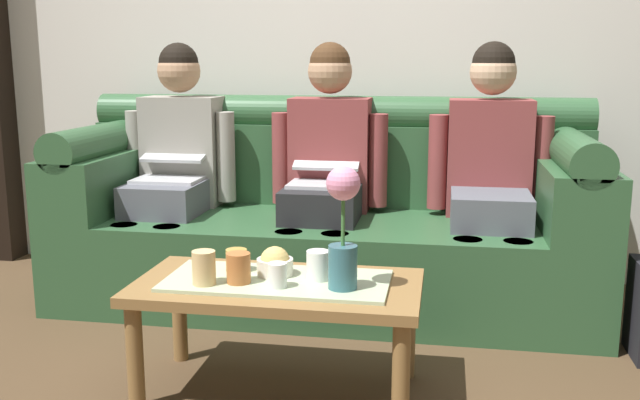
{
  "coord_description": "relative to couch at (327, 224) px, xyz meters",
  "views": [
    {
      "loc": [
        0.54,
        -2.1,
        1.14
      ],
      "look_at": [
        0.04,
        0.77,
        0.56
      ],
      "focal_mm": 39.93,
      "sensor_mm": 36.0,
      "label": 1
    }
  ],
  "objects": [
    {
      "name": "couch",
      "position": [
        0.0,
        0.0,
        0.0
      ],
      "size": [
        2.47,
        0.88,
        0.96
      ],
      "color": "#2D5633",
      "rests_on": "ground_plane"
    },
    {
      "name": "person_left",
      "position": [
        -0.75,
        -0.0,
        0.29
      ],
      "size": [
        0.56,
        0.67,
        1.22
      ],
      "color": "#595B66",
      "rests_on": "ground_plane"
    },
    {
      "name": "person_middle",
      "position": [
        0.0,
        -0.0,
        0.29
      ],
      "size": [
        0.56,
        0.67,
        1.22
      ],
      "color": "#232326",
      "rests_on": "ground_plane"
    },
    {
      "name": "person_right",
      "position": [
        0.75,
        -0.0,
        0.29
      ],
      "size": [
        0.56,
        0.67,
        1.22
      ],
      "color": "#595B66",
      "rests_on": "ground_plane"
    },
    {
      "name": "coffee_table",
      "position": [
        0.0,
        -1.02,
        -0.02
      ],
      "size": [
        0.97,
        0.5,
        0.41
      ],
      "color": "olive",
      "rests_on": "ground_plane"
    },
    {
      "name": "flower_vase",
      "position": [
        0.23,
        -1.08,
        0.25
      ],
      "size": [
        0.11,
        0.11,
        0.4
      ],
      "color": "#336672",
      "rests_on": "coffee_table"
    },
    {
      "name": "snack_bowl",
      "position": [
        -0.02,
        -0.97,
        0.08
      ],
      "size": [
        0.13,
        0.13,
        0.1
      ],
      "color": "silver",
      "rests_on": "coffee_table"
    },
    {
      "name": "cup_near_left",
      "position": [
        -0.22,
        -1.12,
        0.1
      ],
      "size": [
        0.08,
        0.08,
        0.11
      ],
      "primitive_type": "cylinder",
      "color": "#DBB77A",
      "rests_on": "coffee_table"
    },
    {
      "name": "cup_near_right",
      "position": [
        -0.12,
        -1.08,
        0.09
      ],
      "size": [
        0.08,
        0.08,
        0.1
      ],
      "primitive_type": "cylinder",
      "color": "#B26633",
      "rests_on": "coffee_table"
    },
    {
      "name": "cup_far_center",
      "position": [
        0.02,
        -1.1,
        0.08
      ],
      "size": [
        0.06,
        0.06,
        0.08
      ],
      "primitive_type": "cylinder",
      "color": "white",
      "rests_on": "coffee_table"
    },
    {
      "name": "cup_far_left",
      "position": [
        -0.16,
        -0.95,
        0.08
      ],
      "size": [
        0.07,
        0.07,
        0.08
      ],
      "primitive_type": "cylinder",
      "color": "gold",
      "rests_on": "coffee_table"
    },
    {
      "name": "cup_far_right",
      "position": [
        0.14,
        -1.0,
        0.09
      ],
      "size": [
        0.08,
        0.08,
        0.1
      ],
      "primitive_type": "cylinder",
      "color": "white",
      "rests_on": "coffee_table"
    }
  ]
}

